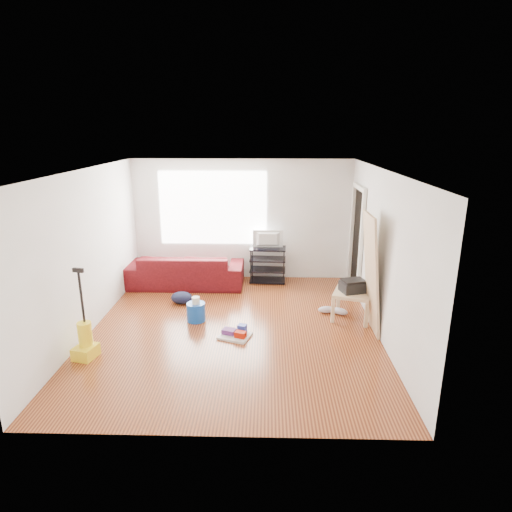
{
  "coord_description": "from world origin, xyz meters",
  "views": [
    {
      "loc": [
        0.52,
        -6.21,
        3.08
      ],
      "look_at": [
        0.34,
        0.6,
        1.04
      ],
      "focal_mm": 30.0,
      "sensor_mm": 36.0,
      "label": 1
    }
  ],
  "objects_px": {
    "tv_stand": "(268,264)",
    "backpack": "(182,303)",
    "bucket": "(196,320)",
    "vacuum": "(85,341)",
    "cleaning_tray": "(236,334)",
    "side_table": "(352,296)",
    "sofa": "(187,285)"
  },
  "relations": [
    {
      "from": "bucket",
      "to": "backpack",
      "type": "distance_m",
      "value": 0.82
    },
    {
      "from": "cleaning_tray",
      "to": "backpack",
      "type": "xyz_separation_m",
      "value": [
        -1.08,
        1.29,
        -0.05
      ]
    },
    {
      "from": "side_table",
      "to": "bucket",
      "type": "bearing_deg",
      "value": -176.52
    },
    {
      "from": "sofa",
      "to": "backpack",
      "type": "xyz_separation_m",
      "value": [
        0.08,
        -0.94,
        0.0
      ]
    },
    {
      "from": "sofa",
      "to": "cleaning_tray",
      "type": "xyz_separation_m",
      "value": [
        1.16,
        -2.22,
        0.05
      ]
    },
    {
      "from": "side_table",
      "to": "bucket",
      "type": "distance_m",
      "value": 2.64
    },
    {
      "from": "tv_stand",
      "to": "cleaning_tray",
      "type": "height_order",
      "value": "tv_stand"
    },
    {
      "from": "cleaning_tray",
      "to": "backpack",
      "type": "height_order",
      "value": "cleaning_tray"
    },
    {
      "from": "cleaning_tray",
      "to": "vacuum",
      "type": "bearing_deg",
      "value": -162.28
    },
    {
      "from": "vacuum",
      "to": "sofa",
      "type": "bearing_deg",
      "value": 86.4
    },
    {
      "from": "tv_stand",
      "to": "backpack",
      "type": "xyz_separation_m",
      "value": [
        -1.57,
        -1.21,
        -0.38
      ]
    },
    {
      "from": "side_table",
      "to": "cleaning_tray",
      "type": "bearing_deg",
      "value": -159.27
    },
    {
      "from": "bucket",
      "to": "backpack",
      "type": "xyz_separation_m",
      "value": [
        -0.38,
        0.72,
        0.0
      ]
    },
    {
      "from": "tv_stand",
      "to": "backpack",
      "type": "distance_m",
      "value": 2.02
    },
    {
      "from": "sofa",
      "to": "side_table",
      "type": "bearing_deg",
      "value": 153.87
    },
    {
      "from": "cleaning_tray",
      "to": "side_table",
      "type": "bearing_deg",
      "value": 20.73
    },
    {
      "from": "sofa",
      "to": "vacuum",
      "type": "distance_m",
      "value": 3.02
    },
    {
      "from": "side_table",
      "to": "bucket",
      "type": "height_order",
      "value": "side_table"
    },
    {
      "from": "tv_stand",
      "to": "vacuum",
      "type": "distance_m",
      "value": 4.04
    },
    {
      "from": "sofa",
      "to": "backpack",
      "type": "relative_size",
      "value": 5.8
    },
    {
      "from": "side_table",
      "to": "vacuum",
      "type": "xyz_separation_m",
      "value": [
        -3.95,
        -1.37,
        -0.17
      ]
    },
    {
      "from": "sofa",
      "to": "tv_stand",
      "type": "distance_m",
      "value": 1.71
    },
    {
      "from": "bucket",
      "to": "cleaning_tray",
      "type": "bearing_deg",
      "value": -38.7
    },
    {
      "from": "side_table",
      "to": "sofa",
      "type": "bearing_deg",
      "value": 153.87
    },
    {
      "from": "cleaning_tray",
      "to": "sofa",
      "type": "bearing_deg",
      "value": 117.58
    },
    {
      "from": "tv_stand",
      "to": "bucket",
      "type": "height_order",
      "value": "tv_stand"
    },
    {
      "from": "side_table",
      "to": "bucket",
      "type": "relative_size",
      "value": 2.42
    },
    {
      "from": "bucket",
      "to": "vacuum",
      "type": "bearing_deg",
      "value": -137.96
    },
    {
      "from": "bucket",
      "to": "vacuum",
      "type": "relative_size",
      "value": 0.24
    },
    {
      "from": "sofa",
      "to": "cleaning_tray",
      "type": "bearing_deg",
      "value": 117.58
    },
    {
      "from": "side_table",
      "to": "backpack",
      "type": "distance_m",
      "value": 3.06
    },
    {
      "from": "backpack",
      "to": "bucket",
      "type": "bearing_deg",
      "value": -54.35
    }
  ]
}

